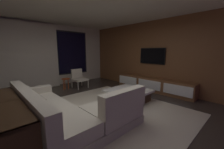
% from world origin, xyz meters
% --- Properties ---
extents(floor, '(9.20, 9.20, 0.00)m').
position_xyz_m(floor, '(0.00, 0.00, 0.00)').
color(floor, '#332B26').
extents(back_wall_with_window, '(6.60, 0.30, 2.70)m').
position_xyz_m(back_wall_with_window, '(-0.06, 3.62, 1.34)').
color(back_wall_with_window, beige).
rests_on(back_wall_with_window, floor).
extents(media_wall, '(0.12, 7.80, 2.70)m').
position_xyz_m(media_wall, '(3.06, 0.00, 1.35)').
color(media_wall, brown).
rests_on(media_wall, floor).
extents(area_rug, '(3.20, 3.80, 0.01)m').
position_xyz_m(area_rug, '(0.35, -0.10, 0.01)').
color(area_rug, beige).
rests_on(area_rug, floor).
extents(sectional_couch, '(1.98, 2.50, 0.82)m').
position_xyz_m(sectional_couch, '(-0.82, -0.05, 0.29)').
color(sectional_couch, '#B1A997').
rests_on(sectional_couch, floor).
extents(coffee_table, '(1.16, 1.16, 0.36)m').
position_xyz_m(coffee_table, '(1.22, 0.01, 0.19)').
color(coffee_table, '#3B2615').
rests_on(coffee_table, floor).
extents(book_stack_on_coffee_table, '(0.26, 0.17, 0.04)m').
position_xyz_m(book_stack_on_coffee_table, '(1.29, -0.02, 0.38)').
color(book_stack_on_coffee_table, '#D2796A').
rests_on(book_stack_on_coffee_table, coffee_table).
extents(accent_chair_near_window, '(0.54, 0.56, 0.78)m').
position_xyz_m(accent_chair_near_window, '(0.97, 2.52, 0.43)').
color(accent_chair_near_window, '#B2ADA0').
rests_on(accent_chair_near_window, floor).
extents(side_stool, '(0.32, 0.32, 0.46)m').
position_xyz_m(side_stool, '(0.40, 2.56, 0.37)').
color(side_stool, '#BF4C1E').
rests_on(side_stool, floor).
extents(media_console, '(0.46, 3.10, 0.52)m').
position_xyz_m(media_console, '(2.77, 0.05, 0.25)').
color(media_console, brown).
rests_on(media_console, floor).
extents(mounted_tv, '(0.05, 1.07, 0.62)m').
position_xyz_m(mounted_tv, '(2.95, 0.25, 1.35)').
color(mounted_tv, black).
extents(console_table_behind_couch, '(0.40, 2.10, 0.74)m').
position_xyz_m(console_table_behind_couch, '(-1.74, 0.09, 0.42)').
color(console_table_behind_couch, '#3B2615').
rests_on(console_table_behind_couch, floor).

